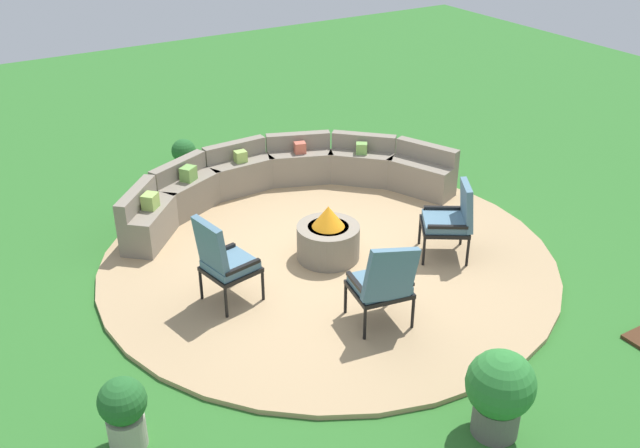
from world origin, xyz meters
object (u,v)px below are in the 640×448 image
Objects in this scene: fire_pit at (328,238)px; lounge_chair_front_right at (383,282)px; lounge_chair_back_left at (452,218)px; lounge_chair_front_left at (223,260)px; potted_plant_0 at (124,411)px; curved_stone_bench at (279,179)px; potted_plant_1 at (184,154)px; potted_plant_2 at (500,391)px.

lounge_chair_front_right is at bearing -99.71° from fire_pit.
lounge_chair_back_left is at bearing -28.80° from fire_pit.
lounge_chair_front_left is 2.27m from potted_plant_0.
lounge_chair_back_left is at bearing 12.69° from potted_plant_0.
lounge_chair_front_left reaches higher than curved_stone_bench.
fire_pit reaches higher than potted_plant_0.
potted_plant_0 is 1.31× the size of potted_plant_1.
lounge_chair_front_right reaches higher than potted_plant_2.
potted_plant_1 is (2.73, 5.44, -0.09)m from potted_plant_0.
curved_stone_bench is 4.40× the size of lounge_chair_front_left.
lounge_chair_front_left reaches higher than potted_plant_0.
curved_stone_bench is 4.57× the size of lounge_chair_front_right.
potted_plant_1 is (1.07, 3.91, -0.32)m from lounge_chair_front_left.
lounge_chair_front_right reaches higher than fire_pit.
curved_stone_bench is 3.46m from lounge_chair_front_right.
potted_plant_2 is at bearing -28.50° from potted_plant_0.
lounge_chair_back_left is at bearing -67.87° from curved_stone_bench.
lounge_chair_front_left is at bearing 113.34° from lounge_chair_back_left.
lounge_chair_front_left is at bearing 42.63° from potted_plant_0.
potted_plant_2 is (-0.04, -1.82, -0.13)m from lounge_chair_front_right.
fire_pit is 0.16× the size of curved_stone_bench.
lounge_chair_back_left is (1.63, 0.79, -0.01)m from lounge_chair_front_right.
potted_plant_0 is 6.09m from potted_plant_1.
potted_plant_0 is at bearing -58.21° from lounge_chair_front_left.
potted_plant_0 is at bearing -133.99° from curved_stone_bench.
fire_pit is at bearing -99.34° from curved_stone_bench.
potted_plant_1 is 7.03m from potted_plant_2.
lounge_chair_front_right is (-0.57, -3.40, 0.24)m from curved_stone_bench.
potted_plant_0 is (-1.66, -1.53, -0.23)m from lounge_chair_front_left.
fire_pit is 0.72× the size of lounge_chair_front_left.
lounge_chair_back_left is 1.17× the size of potted_plant_2.
lounge_chair_front_right is 1.81m from lounge_chair_back_left.
lounge_chair_back_left is 3.10m from potted_plant_2.
lounge_chair_front_left is at bearing 111.84° from potted_plant_2.
lounge_chair_front_left reaches higher than lounge_chair_back_left.
fire_pit is 3.68m from potted_plant_0.
fire_pit is 3.69m from potted_plant_1.
curved_stone_bench reaches higher than potted_plant_0.
lounge_chair_front_left is 2.96m from lounge_chair_back_left.
lounge_chair_front_right is at bearing 34.06° from lounge_chair_front_left.
lounge_chair_front_right is 2.97m from potted_plant_0.
lounge_chair_front_right is 1.96× the size of potted_plant_1.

